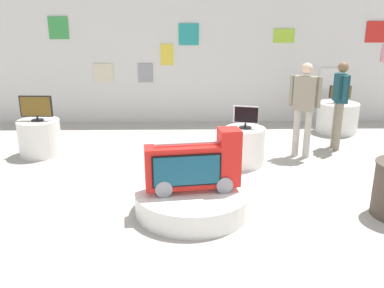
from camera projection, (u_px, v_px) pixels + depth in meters
The scene contains 12 objects.
ground_plane at pixel (215, 203), 5.62m from camera, with size 30.00×30.00×0.00m, color #B2ADA3.
back_wall_display at pixel (202, 63), 9.62m from camera, with size 10.91×0.13×2.86m.
main_display_pedestal at pixel (193, 201), 5.36m from camera, with size 1.52×1.52×0.30m, color white.
novelty_firetruck_tv at pixel (195, 166), 5.21m from camera, with size 1.26×0.48×0.82m.
display_pedestal_left_rear at pixel (244, 146), 7.02m from camera, with size 0.69×0.69×0.66m, color white.
tv_on_left_rear at pixel (246, 117), 6.86m from camera, with size 0.42×0.22×0.38m.
display_pedestal_center_rear at pixel (337, 117), 9.05m from camera, with size 0.89×0.89×0.66m, color white.
tv_on_center_rear at pixel (340, 94), 8.88m from camera, with size 0.46×0.22×0.38m.
display_pedestal_right_rear at pixel (40, 138), 7.52m from camera, with size 0.77×0.77×0.66m, color white.
tv_on_right_rear at pixel (36, 107), 7.35m from camera, with size 0.59×0.22×0.46m.
shopper_browsing_near_truck at pixel (340, 99), 7.69m from camera, with size 0.24×0.56×1.69m.
shopper_browsing_rear at pixel (304, 103), 7.22m from camera, with size 0.51×0.35×1.72m.
Camera 1 is at (-0.42, -5.11, 2.47)m, focal length 37.75 mm.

